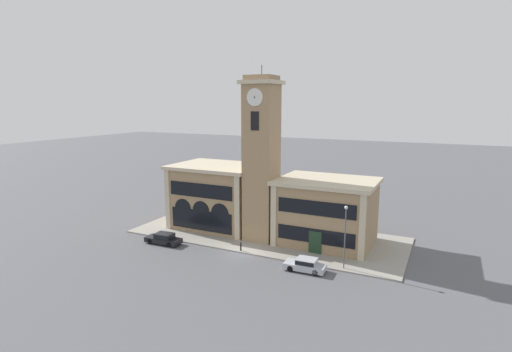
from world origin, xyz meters
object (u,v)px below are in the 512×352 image
object	(u,v)px
parked_car_mid	(306,264)
bollard	(241,246)
parked_car_near	(164,238)
street_lamp	(345,229)

from	to	relation	value
parked_car_mid	bollard	distance (m)	8.77
parked_car_near	street_lamp	bearing A→B (deg)	-176.98
parked_car_mid	bollard	xyz separation A→B (m)	(-8.59, 1.78, -0.04)
bollard	parked_car_near	bearing A→B (deg)	-169.81
parked_car_mid	bollard	bearing A→B (deg)	-14.12
street_lamp	bollard	bearing A→B (deg)	-178.46
street_lamp	bollard	size ratio (longest dim) A/B	6.34
parked_car_mid	parked_car_near	bearing A→B (deg)	-2.44
street_lamp	bollard	distance (m)	12.67
parked_car_near	parked_car_mid	xyz separation A→B (m)	(18.47, -0.00, -0.01)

